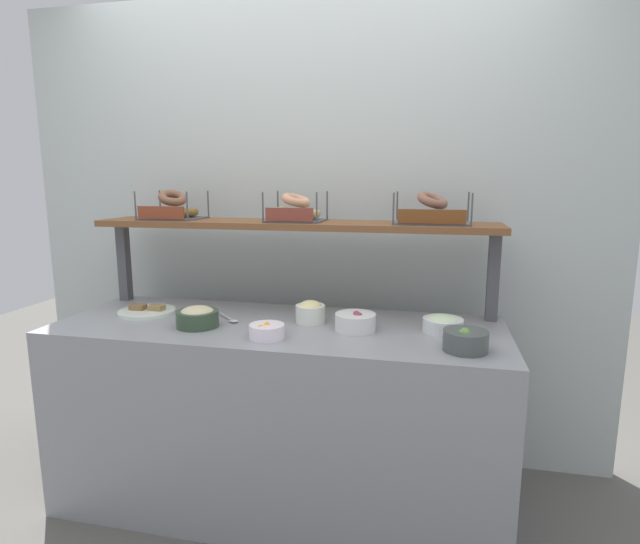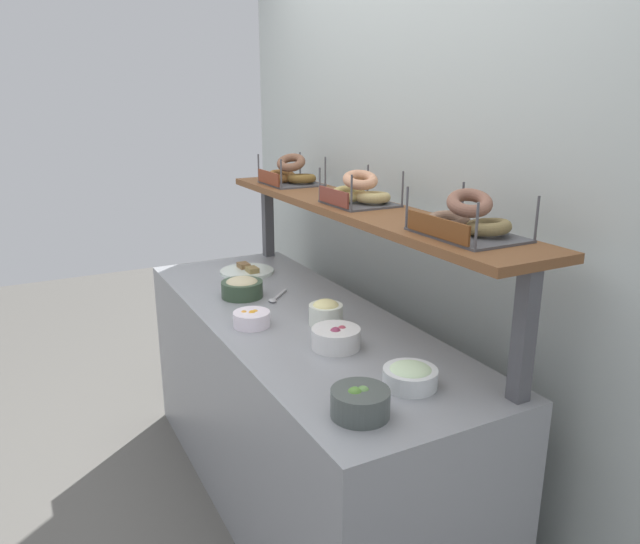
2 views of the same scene
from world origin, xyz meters
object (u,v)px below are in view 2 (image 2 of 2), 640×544
object	(u,v)px
serving_plate_white	(247,271)
bagel_basket_poppy	(467,221)
bowl_tuna_salad	(242,287)
bagel_basket_sesame	(359,193)
bowl_fruit_salad	(252,319)
bowl_beet_salad	(336,338)
bagel_basket_cinnamon_raisin	(291,175)
bowl_egg_salad	(326,312)
bowl_scallion_spread	(410,376)
serving_spoon_near_plate	(276,298)
bowl_veggie_mix	(360,402)

from	to	relation	value
serving_plate_white	bagel_basket_poppy	world-z (taller)	bagel_basket_poppy
bowl_tuna_salad	bagel_basket_sesame	size ratio (longest dim) A/B	0.64
bowl_fruit_salad	bowl_beet_salad	size ratio (longest dim) A/B	0.83
bowl_fruit_salad	bagel_basket_sesame	bearing A→B (deg)	90.75
bagel_basket_poppy	serving_plate_white	bearing A→B (deg)	-169.72
bowl_fruit_salad	serving_plate_white	distance (m)	0.72
serving_plate_white	bagel_basket_cinnamon_raisin	xyz separation A→B (m)	(0.03, 0.23, 0.47)
serving_plate_white	bowl_tuna_salad	bearing A→B (deg)	-24.39
bowl_beet_salad	bowl_egg_salad	bearing A→B (deg)	160.78
bagel_basket_cinnamon_raisin	bagel_basket_sesame	world-z (taller)	bagel_basket_cinnamon_raisin
bowl_egg_salad	bowl_scallion_spread	size ratio (longest dim) A/B	0.78
bagel_basket_poppy	serving_spoon_near_plate	bearing A→B (deg)	-162.53
bowl_tuna_salad	bagel_basket_cinnamon_raisin	bearing A→B (deg)	128.32
serving_plate_white	bagel_basket_cinnamon_raisin	world-z (taller)	bagel_basket_cinnamon_raisin
bowl_beet_salad	bowl_veggie_mix	bearing A→B (deg)	-21.18
serving_plate_white	serving_spoon_near_plate	size ratio (longest dim) A/B	1.92
bowl_egg_salad	bowl_beet_salad	bearing A→B (deg)	-19.22
bowl_tuna_salad	bagel_basket_sesame	world-z (taller)	bagel_basket_sesame
bowl_fruit_salad	bowl_tuna_salad	world-z (taller)	bowl_tuna_salad
bowl_fruit_salad	serving_plate_white	bearing A→B (deg)	160.28
bowl_egg_salad	serving_plate_white	world-z (taller)	bowl_egg_salad
serving_spoon_near_plate	bagel_basket_sesame	size ratio (longest dim) A/B	0.49
bowl_beet_salad	serving_spoon_near_plate	distance (m)	0.57
bagel_basket_sesame	bagel_basket_poppy	distance (m)	0.63
bowl_veggie_mix	bagel_basket_cinnamon_raisin	world-z (taller)	bagel_basket_cinnamon_raisin
bowl_fruit_salad	bowl_veggie_mix	distance (m)	0.77
bowl_beet_salad	bowl_scallion_spread	xyz separation A→B (m)	(0.36, 0.06, -0.00)
bowl_scallion_spread	bowl_tuna_salad	xyz separation A→B (m)	(-1.03, -0.15, 0.01)
bowl_beet_salad	bagel_basket_sesame	bearing A→B (deg)	139.17
bowl_beet_salad	bowl_fruit_salad	bearing A→B (deg)	-150.72
bowl_tuna_salad	bagel_basket_cinnamon_raisin	xyz separation A→B (m)	(-0.30, 0.38, 0.43)
serving_plate_white	bagel_basket_sesame	bearing A→B (deg)	18.98
bowl_beet_salad	serving_plate_white	distance (m)	1.01
bowl_beet_salad	bagel_basket_poppy	world-z (taller)	bagel_basket_poppy
bowl_egg_salad	bagel_basket_poppy	world-z (taller)	bagel_basket_poppy
bowl_egg_salad	bowl_veggie_mix	bearing A→B (deg)	-20.54
bowl_beet_salad	serving_spoon_near_plate	bearing A→B (deg)	177.77
bowl_scallion_spread	bagel_basket_sesame	size ratio (longest dim) A/B	0.59
bowl_veggie_mix	bagel_basket_poppy	bearing A→B (deg)	107.03
bowl_veggie_mix	bagel_basket_poppy	size ratio (longest dim) A/B	0.49
bowl_veggie_mix	serving_plate_white	size ratio (longest dim) A/B	0.62
bagel_basket_cinnamon_raisin	bagel_basket_poppy	size ratio (longest dim) A/B	0.84
bowl_scallion_spread	bagel_basket_cinnamon_raisin	bearing A→B (deg)	170.15
bowl_beet_salad	bagel_basket_sesame	distance (m)	0.63
serving_plate_white	bowl_egg_salad	bearing A→B (deg)	1.13
bowl_scallion_spread	bagel_basket_cinnamon_raisin	size ratio (longest dim) A/B	0.59
bowl_beet_salad	bowl_scallion_spread	size ratio (longest dim) A/B	1.03
bagel_basket_poppy	bowl_tuna_salad	bearing A→B (deg)	-158.09
bagel_basket_cinnamon_raisin	bowl_scallion_spread	bearing A→B (deg)	-9.85
serving_spoon_near_plate	bagel_basket_cinnamon_raisin	distance (m)	0.67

